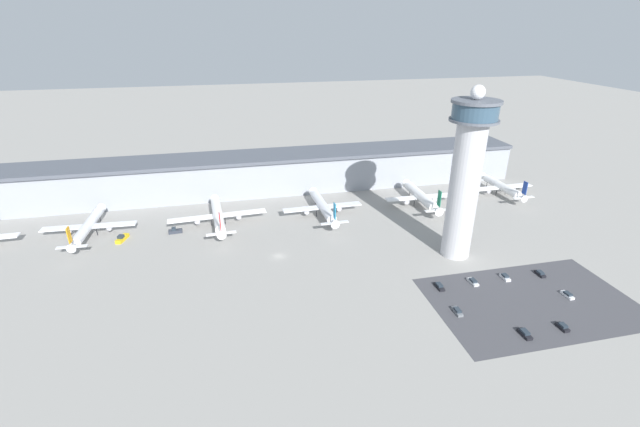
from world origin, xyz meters
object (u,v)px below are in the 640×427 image
(car_yellow_taxi, at_px, (540,274))
(car_navy_sedan, at_px, (473,282))
(airplane_gate_bravo, at_px, (88,226))
(airplane_gate_foxtrot, at_px, (502,187))
(airplane_gate_charlie, at_px, (218,215))
(control_tower, at_px, (466,173))
(airplane_gate_echo, at_px, (421,197))
(car_blue_compact, at_px, (525,334))
(service_truck_fuel, at_px, (175,231))
(car_silver_sedan, at_px, (457,311))
(car_white_wagon, at_px, (439,286))
(car_red_hatchback, at_px, (505,277))
(service_truck_catering, at_px, (122,238))
(car_grey_coupe, at_px, (567,295))
(airplane_gate_delta, at_px, (323,207))
(car_maroon_suv, at_px, (563,327))

(car_yellow_taxi, xyz_separation_m, car_navy_sedan, (-25.58, 0.56, -0.04))
(airplane_gate_bravo, bearing_deg, airplane_gate_foxtrot, 1.26)
(airplane_gate_charlie, bearing_deg, control_tower, -27.37)
(airplane_gate_echo, relative_size, car_blue_compact, 7.88)
(airplane_gate_echo, height_order, car_blue_compact, airplane_gate_echo)
(service_truck_fuel, bearing_deg, car_blue_compact, -40.98)
(airplane_gate_echo, relative_size, airplane_gate_foxtrot, 1.09)
(car_blue_compact, bearing_deg, car_silver_sedan, 134.87)
(car_white_wagon, height_order, car_yellow_taxi, car_yellow_taxi)
(car_red_hatchback, height_order, car_navy_sedan, car_red_hatchback)
(service_truck_catering, bearing_deg, service_truck_fuel, 6.67)
(service_truck_fuel, bearing_deg, car_grey_coupe, -30.44)
(car_blue_compact, distance_m, car_navy_sedan, 27.13)
(airplane_gate_charlie, relative_size, car_grey_coupe, 9.07)
(airplane_gate_bravo, bearing_deg, car_silver_sedan, -33.01)
(airplane_gate_delta, relative_size, car_grey_coupe, 8.49)
(car_navy_sedan, bearing_deg, airplane_gate_bravo, 154.11)
(airplane_gate_delta, xyz_separation_m, car_maroon_suv, (49.96, -91.47, -4.05))
(control_tower, bearing_deg, airplane_gate_foxtrot, 43.47)
(airplane_gate_charlie, distance_m, car_yellow_taxi, 127.58)
(airplane_gate_foxtrot, xyz_separation_m, car_yellow_taxi, (-31.51, -70.67, -3.89))
(service_truck_fuel, xyz_separation_m, car_red_hatchback, (113.93, -61.15, -0.28))
(service_truck_fuel, bearing_deg, car_red_hatchback, -28.22)
(airplane_gate_delta, xyz_separation_m, service_truck_catering, (-84.72, -5.69, -3.75))
(airplane_gate_bravo, distance_m, car_red_hatchback, 162.01)
(airplane_gate_foxtrot, bearing_deg, car_navy_sedan, -129.16)
(airplane_gate_bravo, height_order, service_truck_catering, airplane_gate_bravo)
(service_truck_catering, bearing_deg, airplane_gate_delta, 3.84)
(control_tower, xyz_separation_m, car_yellow_taxi, (21.74, -20.19, -31.83))
(car_grey_coupe, bearing_deg, car_navy_sedan, 152.20)
(control_tower, height_order, car_red_hatchback, control_tower)
(airplane_gate_charlie, bearing_deg, car_white_wagon, -42.42)
(airplane_gate_bravo, bearing_deg, airplane_gate_echo, 0.14)
(control_tower, bearing_deg, airplane_gate_charlie, 152.63)
(control_tower, relative_size, car_white_wagon, 13.39)
(control_tower, distance_m, service_truck_catering, 135.57)
(car_blue_compact, height_order, car_navy_sedan, car_blue_compact)
(car_silver_sedan, bearing_deg, car_blue_compact, -45.13)
(service_truck_fuel, bearing_deg, control_tower, -21.54)
(car_red_hatchback, height_order, car_white_wagon, car_red_hatchback)
(control_tower, relative_size, car_grey_coupe, 13.44)
(car_blue_compact, relative_size, car_yellow_taxi, 1.08)
(airplane_gate_delta, xyz_separation_m, airplane_gate_echo, (48.42, 1.66, -0.02))
(service_truck_catering, height_order, car_grey_coupe, service_truck_catering)
(airplane_gate_foxtrot, height_order, car_yellow_taxi, airplane_gate_foxtrot)
(airplane_gate_echo, height_order, service_truck_fuel, airplane_gate_echo)
(control_tower, xyz_separation_m, airplane_gate_echo, (7.26, 46.59, -27.79))
(airplane_gate_delta, relative_size, car_white_wagon, 8.45)
(airplane_gate_foxtrot, height_order, car_blue_compact, airplane_gate_foxtrot)
(car_red_hatchback, bearing_deg, car_white_wagon, -179.32)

